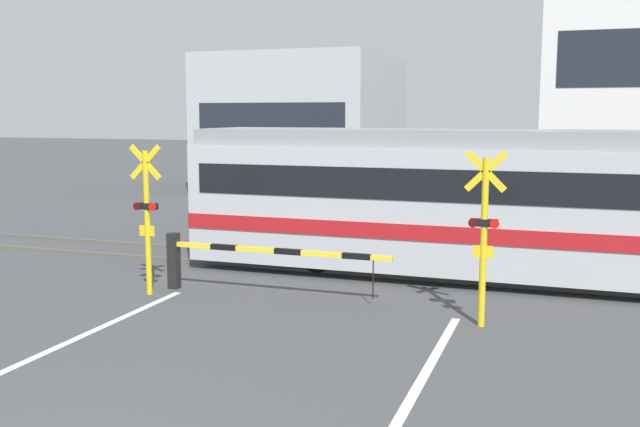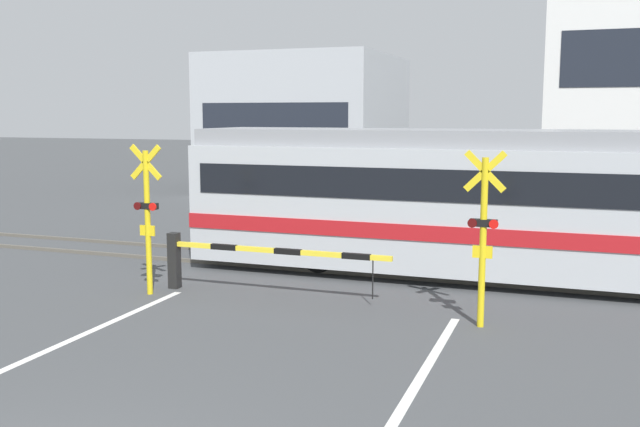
% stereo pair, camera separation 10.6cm
% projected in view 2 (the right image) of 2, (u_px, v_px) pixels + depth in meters
% --- Properties ---
extents(rail_track_near, '(50.00, 0.10, 0.08)m').
position_uv_depth(rail_track_near, '(350.00, 273.00, 15.46)').
color(rail_track_near, '#5B564C').
rests_on(rail_track_near, ground_plane).
extents(rail_track_far, '(50.00, 0.10, 0.08)m').
position_uv_depth(rail_track_far, '(368.00, 260.00, 16.79)').
color(rail_track_far, '#5B564C').
rests_on(rail_track_far, ground_plane).
extents(commuter_train, '(14.86, 2.77, 3.14)m').
position_uv_depth(commuter_train, '(540.00, 202.00, 14.60)').
color(commuter_train, '#B7BCC1').
rests_on(commuter_train, ground_plane).
extents(crossing_barrier_near, '(4.57, 0.20, 1.12)m').
position_uv_depth(crossing_barrier_near, '(231.00, 256.00, 13.79)').
color(crossing_barrier_near, black).
rests_on(crossing_barrier_near, ground_plane).
extents(crossing_barrier_far, '(4.57, 0.20, 1.12)m').
position_uv_depth(crossing_barrier_far, '(454.00, 222.00, 18.02)').
color(crossing_barrier_far, black).
rests_on(crossing_barrier_far, ground_plane).
extents(crossing_signal_left, '(0.68, 0.15, 2.90)m').
position_uv_depth(crossing_signal_left, '(147.00, 213.00, 13.62)').
color(crossing_signal_left, yellow).
rests_on(crossing_signal_left, ground_plane).
extents(crossing_signal_right, '(0.68, 0.15, 2.90)m').
position_uv_depth(crossing_signal_right, '(483.00, 231.00, 11.50)').
color(crossing_signal_right, yellow).
rests_on(crossing_signal_right, ground_plane).
extents(pedestrian, '(0.38, 0.23, 1.77)m').
position_uv_depth(pedestrian, '(400.00, 198.00, 20.78)').
color(pedestrian, '#23232D').
rests_on(pedestrian, ground_plane).
extents(building_left_of_street, '(7.61, 8.01, 6.03)m').
position_uv_depth(building_left_of_street, '(308.00, 124.00, 32.56)').
color(building_left_of_street, '#B2B7BC').
rests_on(building_left_of_street, ground_plane).
extents(building_right_of_street, '(6.66, 8.01, 9.73)m').
position_uv_depth(building_right_of_street, '(638.00, 78.00, 27.69)').
color(building_right_of_street, white).
rests_on(building_right_of_street, ground_plane).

